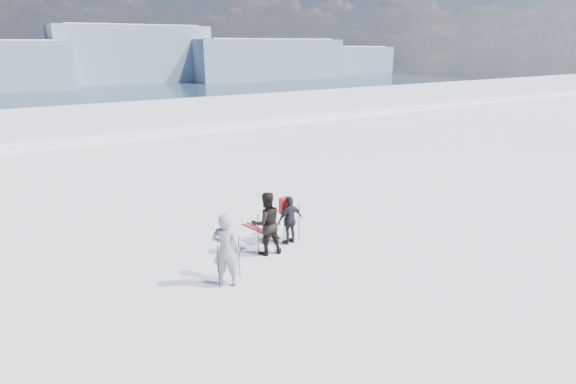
% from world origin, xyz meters
% --- Properties ---
extents(lake_basin, '(820.00, 820.00, 71.62)m').
position_xyz_m(lake_basin, '(0.00, 30.00, -6.50)').
color(lake_basin, white).
rests_on(lake_basin, ground).
extents(far_mountain_range, '(770.00, 110.00, 53.00)m').
position_xyz_m(far_mountain_range, '(29.60, 454.78, -7.19)').
color(far_mountain_range, slate).
rests_on(far_mountain_range, ground).
extents(skier_grey, '(0.82, 0.79, 1.89)m').
position_xyz_m(skier_grey, '(-4.00, 2.24, 0.95)').
color(skier_grey, gray).
rests_on(skier_grey, ground).
extents(skier_dark, '(1.00, 0.84, 1.85)m').
position_xyz_m(skier_dark, '(-2.30, 3.28, 0.92)').
color(skier_dark, black).
rests_on(skier_dark, ground).
extents(skier_pack, '(0.91, 0.46, 1.49)m').
position_xyz_m(skier_pack, '(-1.37, 3.52, 0.75)').
color(skier_pack, black).
rests_on(skier_pack, ground).
extents(backpack, '(0.34, 0.22, 0.48)m').
position_xyz_m(backpack, '(-1.40, 3.77, 1.73)').
color(backpack, red).
rests_on(backpack, skier_pack).
extents(ski_poles, '(3.18, 1.32, 1.27)m').
position_xyz_m(ski_poles, '(-2.55, 2.96, 0.60)').
color(ski_poles, black).
rests_on(ski_poles, ground).
extents(skis_loose, '(0.57, 1.69, 0.03)m').
position_xyz_m(skis_loose, '(-1.70, 4.76, 0.01)').
color(skis_loose, black).
rests_on(skis_loose, ground).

